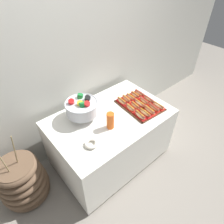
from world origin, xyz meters
The scene contains 23 objects.
ground_plane centered at (0.00, 0.00, 0.00)m, with size 10.00×10.00×0.00m, color gray.
back_wall centered at (0.00, 0.60, 1.30)m, with size 6.00×0.10×2.60m, color beige.
buffet_table centered at (0.00, 0.00, 0.41)m, with size 1.41×0.92×0.77m.
floor_vase centered at (-1.09, 0.25, 0.27)m, with size 0.55×0.55×0.99m.
serving_tray centered at (0.40, -0.09, 0.78)m, with size 0.44×0.55×0.01m.
hot_dog_0 centered at (0.24, -0.24, 0.81)m, with size 0.09×0.18×0.06m.
hot_dog_1 centered at (0.32, -0.25, 0.81)m, with size 0.08×0.19×0.06m.
hot_dog_2 centered at (0.39, -0.25, 0.81)m, with size 0.08×0.19×0.06m.
hot_dog_3 centered at (0.47, -0.26, 0.81)m, with size 0.07×0.17×0.07m.
hot_dog_4 centered at (0.54, -0.26, 0.81)m, with size 0.07×0.18×0.06m.
hot_dog_5 centered at (0.26, -0.08, 0.81)m, with size 0.07×0.16×0.06m.
hot_dog_6 centered at (0.33, -0.08, 0.81)m, with size 0.08×0.16×0.06m.
hot_dog_7 centered at (0.40, -0.09, 0.81)m, with size 0.07×0.18×0.06m.
hot_dog_8 centered at (0.48, -0.09, 0.81)m, with size 0.08×0.16×0.06m.
hot_dog_9 centered at (0.55, -0.10, 0.81)m, with size 0.07×0.17×0.06m.
hot_dog_10 centered at (0.27, 0.09, 0.81)m, with size 0.07×0.16×0.06m.
hot_dog_11 centered at (0.34, 0.08, 0.81)m, with size 0.08×0.16×0.06m.
hot_dog_12 centered at (0.42, 0.08, 0.81)m, with size 0.06×0.16×0.06m.
hot_dog_13 centered at (0.49, 0.07, 0.81)m, with size 0.07×0.16×0.06m.
hot_dog_14 centered at (0.57, 0.07, 0.81)m, with size 0.06×0.16×0.06m.
punch_bowl centered at (-0.25, 0.19, 0.92)m, with size 0.37×0.37×0.26m.
cup_stack centered at (-0.11, -0.14, 0.87)m, with size 0.08×0.08×0.19m.
donut centered at (-0.42, -0.21, 0.79)m, with size 0.14×0.14×0.04m.
Camera 1 is at (-1.08, -1.30, 2.29)m, focal length 31.23 mm.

